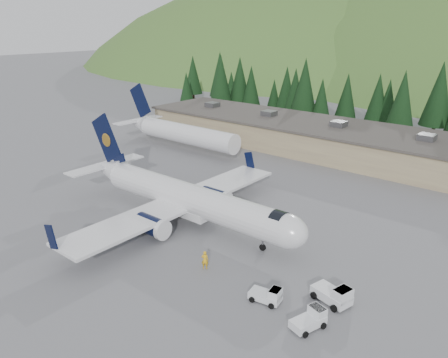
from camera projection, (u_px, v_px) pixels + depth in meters
ground at (192, 223)px, 52.24m from camera, size 600.00×600.00×0.00m
airliner at (185, 198)px, 51.81m from camera, size 34.06×31.91×11.35m
second_airliner at (177, 132)px, 82.02m from camera, size 27.50×11.00×10.05m
baggage_tug_a at (268, 295)px, 37.38m from camera, size 2.92×2.03×1.45m
baggage_tug_b at (334, 295)px, 37.17m from camera, size 3.72×2.71×1.82m
baggage_tug_c at (311, 319)px, 34.35m from camera, size 2.39×3.16×1.53m
terminal_building at (313, 136)px, 81.82m from camera, size 71.00×17.00×6.10m
ramp_worker at (205, 260)px, 42.35m from camera, size 0.84×0.76×1.92m
tree_line at (339, 93)px, 100.44m from camera, size 113.55×18.29×14.18m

